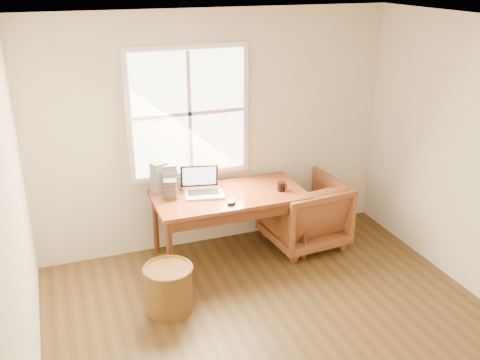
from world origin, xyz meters
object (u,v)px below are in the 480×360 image
Objects in this scene: armchair at (304,212)px; coffee_mug at (281,186)px; desk at (229,195)px; cd_stack_a at (169,178)px; laptop at (204,182)px; wicker_stool at (169,289)px.

coffee_mug is (-0.34, -0.11, 0.41)m from armchair.
desk is at bearing -5.20° from armchair.
desk is 0.96m from armchair.
armchair is 2.71× the size of cd_stack_a.
laptop is at bearing -35.67° from cd_stack_a.
laptop is 0.39m from cd_stack_a.
armchair is at bearing 9.29° from laptop.
coffee_mug reaches higher than armchair.
wicker_stool is at bearing -114.89° from laptop.
desk is 16.47× the size of coffee_mug.
cd_stack_a is (0.27, 1.01, 0.69)m from wicker_stool.
coffee_mug reaches higher than wicker_stool.
cd_stack_a is at bearing 156.13° from laptop.
laptop is (0.59, 0.79, 0.69)m from wicker_stool.
cd_stack_a reaches higher than wicker_stool.
laptop is at bearing 163.61° from coffee_mug.
armchair is 1.27m from laptop.
armchair is 1.58m from cd_stack_a.
armchair reaches higher than desk.
armchair is at bearing 13.29° from coffee_mug.
wicker_stool is 1.40× the size of cd_stack_a.
wicker_stool is (-0.85, -0.74, -0.51)m from desk.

